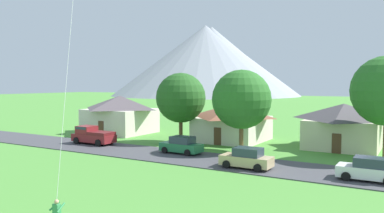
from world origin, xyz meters
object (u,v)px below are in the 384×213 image
house_left_center (120,114)px  parked_car_green_mid_east (182,145)px  house_leftmost (344,125)px  house_right_center (233,122)px  parked_car_white_mid_west (369,170)px  tree_center (181,98)px  parked_car_tan_west_end (247,158)px  pickup_truck_maroon_west_side (93,135)px  tree_near_left (242,99)px

house_left_center → parked_car_green_mid_east: 18.56m
house_leftmost → parked_car_green_mid_east: 17.79m
house_right_center → parked_car_white_mid_west: house_right_center is taller
tree_center → house_left_center: bearing=165.5°
house_right_center → parked_car_green_mid_east: 10.80m
tree_center → parked_car_tan_west_end: tree_center is taller
parked_car_white_mid_west → pickup_truck_maroon_west_side: bearing=175.7°
house_left_center → pickup_truck_maroon_west_side: (4.09, -9.36, -1.65)m
tree_center → parked_car_white_mid_west: 23.23m
house_leftmost → house_right_center: 12.59m
house_right_center → pickup_truck_maroon_west_side: house_right_center is taller
parked_car_tan_west_end → parked_car_green_mid_east: bearing=160.3°
house_right_center → parked_car_tan_west_end: (7.54, -13.59, -1.45)m
house_right_center → tree_center: tree_center is taller
house_leftmost → tree_center: tree_center is taller
house_leftmost → house_left_center: (-29.10, -2.65, 0.22)m
parked_car_green_mid_east → pickup_truck_maroon_west_side: size_ratio=0.82×
parked_car_tan_west_end → house_leftmost: bearing=71.4°
house_left_center → house_leftmost: bearing=5.2°
house_right_center → house_left_center: bearing=-175.1°
tree_near_left → house_left_center: bearing=165.6°
house_left_center → parked_car_green_mid_east: bearing=-30.1°
tree_near_left → parked_car_white_mid_west: size_ratio=1.99×
parked_car_green_mid_east → pickup_truck_maroon_west_side: (-11.89, -0.11, 0.19)m
house_leftmost → pickup_truck_maroon_west_side: house_leftmost is taller
house_right_center → tree_center: size_ratio=1.05×
parked_car_white_mid_west → parked_car_green_mid_east: size_ratio=0.99×
house_leftmost → house_right_center: house_leftmost is taller
parked_car_tan_west_end → pickup_truck_maroon_west_side: pickup_truck_maroon_west_side is taller
house_left_center → tree_near_left: (20.64, -5.30, 2.65)m
tree_near_left → parked_car_green_mid_east: bearing=-139.7°
house_leftmost → house_left_center: house_left_center is taller
pickup_truck_maroon_west_side → house_right_center: bearing=40.9°
parked_car_white_mid_west → parked_car_green_mid_east: 17.38m
house_right_center → tree_near_left: (4.07, -6.73, 3.04)m
parked_car_white_mid_west → parked_car_tan_west_end: bearing=-176.2°
parked_car_tan_west_end → parked_car_green_mid_east: size_ratio=0.99×
parked_car_tan_west_end → house_right_center: bearing=119.0°
house_leftmost → parked_car_white_mid_west: bearing=-73.9°
house_left_center → tree_center: 12.67m
parked_car_tan_west_end → pickup_truck_maroon_west_side: size_ratio=0.81×
house_left_center → parked_car_tan_west_end: house_left_center is taller
tree_center → parked_car_white_mid_west: size_ratio=1.95×
tree_center → parked_car_tan_west_end: bearing=-36.8°
tree_near_left → parked_car_white_mid_west: tree_near_left is taller
pickup_truck_maroon_west_side → tree_near_left: bearing=13.8°
house_leftmost → house_left_center: size_ratio=0.92×
tree_center → parked_car_white_mid_west: bearing=-21.7°
house_left_center → parked_car_green_mid_east: size_ratio=2.09×
house_leftmost → parked_car_green_mid_east: bearing=-137.8°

